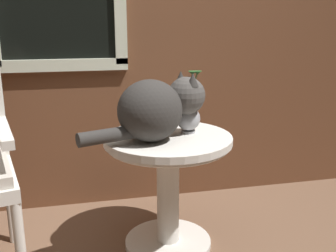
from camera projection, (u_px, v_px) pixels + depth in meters
wicker_side_table at (168, 169)px, 1.97m from camera, size 0.64×0.64×0.61m
cat at (156, 108)px, 1.83m from camera, size 0.63×0.38×0.31m
pewter_vase_with_ivy at (189, 115)px, 1.96m from camera, size 0.13×0.12×0.31m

